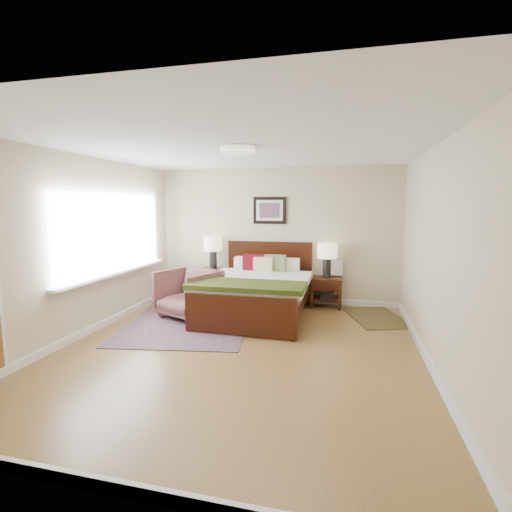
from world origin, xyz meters
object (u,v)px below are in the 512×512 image
object	(u,v)px
nightstand_right	(326,289)
lamp_right	(327,253)
nightstand_left	(213,275)
armchair	(189,293)
rug_persian	(191,319)
bed	(257,285)
lamp_left	(213,246)

from	to	relation	value
nightstand_right	lamp_right	xyz separation A→B (m)	(-0.00, 0.01, 0.64)
lamp_right	nightstand_left	bearing A→B (deg)	-179.43
armchair	rug_persian	size ratio (longest dim) A/B	0.33
bed	armchair	distance (m)	1.13
lamp_left	rug_persian	world-z (taller)	lamp_left
nightstand_left	rug_persian	world-z (taller)	nightstand_left
lamp_left	armchair	bearing A→B (deg)	-91.10
nightstand_left	nightstand_right	size ratio (longest dim) A/B	1.12
lamp_right	rug_persian	size ratio (longest dim) A/B	0.24
nightstand_left	nightstand_right	world-z (taller)	nightstand_left
nightstand_right	lamp_left	bearing A→B (deg)	179.66
nightstand_left	armchair	bearing A→B (deg)	-91.12
lamp_right	bed	bearing A→B (deg)	-143.78
nightstand_left	rug_persian	bearing A→B (deg)	-86.04
lamp_left	bed	bearing A→B (deg)	-36.99
bed	lamp_right	world-z (taller)	lamp_right
rug_persian	armchair	bearing A→B (deg)	114.62
nightstand_left	armchair	world-z (taller)	armchair
bed	lamp_right	size ratio (longest dim) A/B	3.41
nightstand_right	lamp_right	distance (m)	0.64
nightstand_right	lamp_left	distance (m)	2.25
lamp_left	armchair	size ratio (longest dim) A/B	0.71
bed	rug_persian	bearing A→B (deg)	-153.73
armchair	rug_persian	xyz separation A→B (m)	(0.11, -0.16, -0.38)
lamp_right	armchair	xyz separation A→B (m)	(-2.16, -1.11, -0.58)
nightstand_left	nightstand_right	bearing A→B (deg)	0.23
nightstand_left	lamp_left	size ratio (longest dim) A/B	1.00
rug_persian	nightstand_right	bearing A→B (deg)	22.16
nightstand_right	lamp_right	size ratio (longest dim) A/B	0.89
lamp_right	nightstand_right	bearing A→B (deg)	-90.00
bed	nightstand_right	bearing A→B (deg)	35.79
nightstand_right	armchair	bearing A→B (deg)	-153.02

